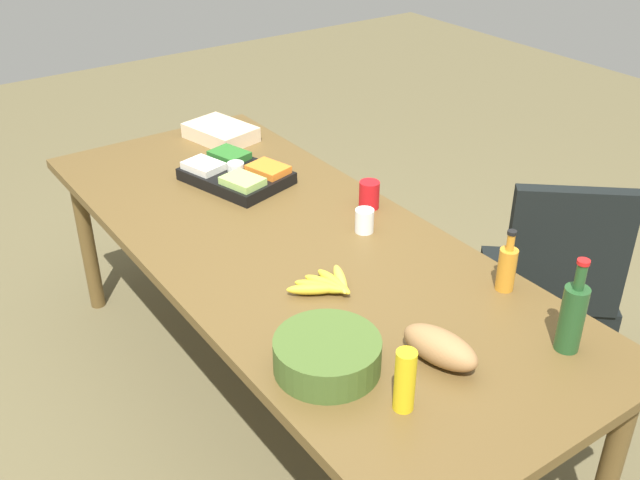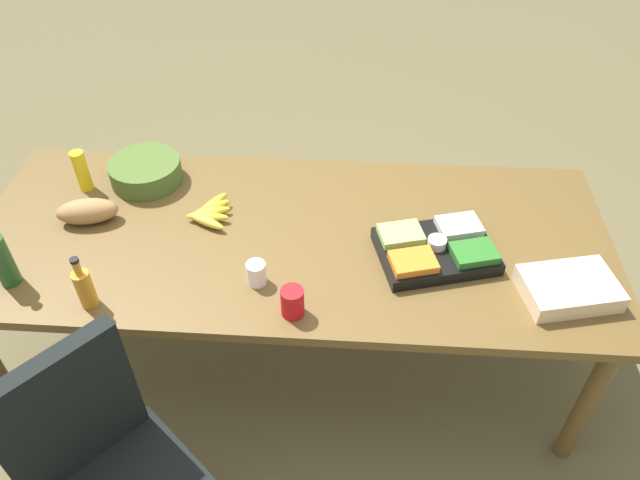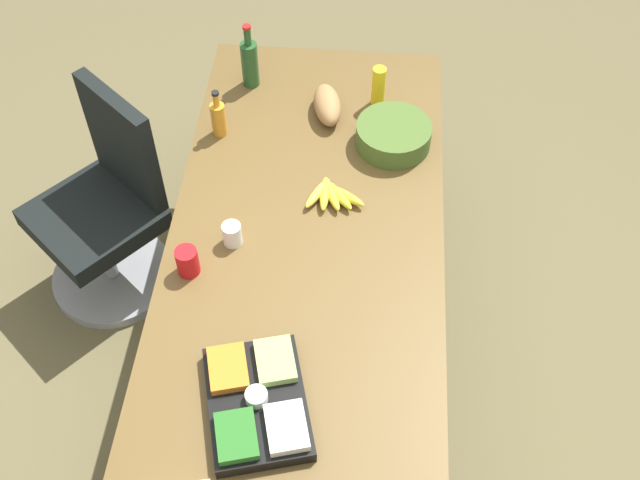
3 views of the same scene
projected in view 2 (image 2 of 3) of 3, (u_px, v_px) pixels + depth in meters
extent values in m
plane|color=brown|center=(296.00, 355.00, 2.91)|extent=(10.00, 10.00, 0.00)
cube|color=brown|center=(291.00, 238.00, 2.39)|extent=(2.49, 1.01, 0.04)
cylinder|color=brown|center=(587.00, 402.00, 2.30)|extent=(0.07, 0.07, 0.74)
cylinder|color=brown|center=(71.00, 229.00, 3.02)|extent=(0.07, 0.07, 0.74)
cylinder|color=brown|center=(543.00, 250.00, 2.91)|extent=(0.07, 0.07, 0.74)
cube|color=black|center=(67.00, 412.00, 1.84)|extent=(0.33, 0.37, 0.51)
ellipsoid|color=gold|center=(206.00, 221.00, 2.40)|extent=(0.17, 0.11, 0.04)
ellipsoid|color=yellow|center=(208.00, 217.00, 2.42)|extent=(0.17, 0.04, 0.04)
ellipsoid|color=yellow|center=(209.00, 213.00, 2.44)|extent=(0.17, 0.10, 0.04)
ellipsoid|color=yellow|center=(211.00, 208.00, 2.46)|extent=(0.16, 0.13, 0.04)
ellipsoid|color=yellow|center=(212.00, 204.00, 2.48)|extent=(0.12, 0.16, 0.04)
cylinder|color=yellow|center=(82.00, 171.00, 2.53)|extent=(0.06, 0.06, 0.18)
cylinder|color=#234E24|center=(2.00, 261.00, 2.12)|extent=(0.08, 0.08, 0.21)
ellipsoid|color=#9F7345|center=(87.00, 211.00, 2.40)|extent=(0.26, 0.16, 0.10)
cylinder|color=white|center=(256.00, 273.00, 2.16)|extent=(0.08, 0.08, 0.09)
cube|color=black|center=(435.00, 251.00, 2.27)|extent=(0.48, 0.40, 0.05)
cube|color=orange|center=(413.00, 262.00, 2.17)|extent=(0.19, 0.16, 0.03)
cube|color=#296925|center=(474.00, 253.00, 2.21)|extent=(0.19, 0.16, 0.03)
cube|color=#9DC564|center=(401.00, 234.00, 2.28)|extent=(0.19, 0.16, 0.03)
cube|color=silver|center=(459.00, 226.00, 2.32)|extent=(0.19, 0.16, 0.03)
cylinder|color=white|center=(437.00, 243.00, 2.24)|extent=(0.09, 0.09, 0.04)
cylinder|color=orange|center=(85.00, 289.00, 2.07)|extent=(0.07, 0.07, 0.15)
cylinder|color=orange|center=(77.00, 268.00, 2.00)|extent=(0.03, 0.03, 0.06)
cylinder|color=black|center=(74.00, 260.00, 1.97)|extent=(0.03, 0.03, 0.01)
cylinder|color=#445F26|center=(146.00, 171.00, 2.60)|extent=(0.32, 0.32, 0.10)
cylinder|color=red|center=(292.00, 302.00, 2.05)|extent=(0.08, 0.08, 0.11)
cube|color=beige|center=(569.00, 288.00, 2.12)|extent=(0.36, 0.29, 0.07)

